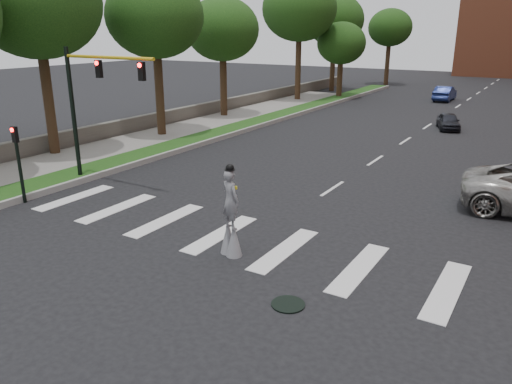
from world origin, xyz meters
name	(u,v)px	position (x,y,z in m)	size (l,w,h in m)	color
ground_plane	(235,252)	(0.00, 0.00, 0.00)	(160.00, 160.00, 0.00)	black
grass_median	(255,123)	(-11.50, 20.00, 0.12)	(2.00, 60.00, 0.25)	#194012
median_curb	(267,124)	(-10.45, 20.00, 0.14)	(0.20, 60.00, 0.28)	gray
sidewalk_left	(132,143)	(-14.50, 10.00, 0.09)	(4.00, 60.00, 0.18)	slate
stone_wall	(212,108)	(-17.00, 22.00, 0.55)	(0.50, 56.00, 1.10)	#534F47
manhole	(288,304)	(3.00, -2.00, 0.02)	(0.90, 0.90, 0.04)	black
traffic_signal	(89,95)	(-9.78, 3.00, 4.15)	(5.30, 0.23, 6.20)	black
secondary_signal	(18,157)	(-10.30, -0.50, 1.95)	(0.25, 0.21, 3.23)	black
stilt_performer	(231,218)	(-0.05, -0.17, 1.25)	(0.83, 0.68, 3.02)	#312113
car_near	(448,121)	(1.52, 25.61, 0.58)	(1.38, 3.43, 1.17)	black
car_mid	(445,93)	(-1.96, 41.26, 0.74)	(1.56, 4.46, 1.47)	navy
tree_1	(36,4)	(-16.13, 5.52, 8.21)	(6.80, 6.80, 11.14)	#312113
tree_2	(155,17)	(-14.51, 12.81, 7.68)	(6.22, 6.22, 10.37)	#312113
tree_3	(222,30)	(-15.40, 21.45, 6.88)	(5.78, 5.78, 9.38)	#312113
tree_4	(300,9)	(-14.71, 33.47, 8.77)	(7.23, 7.23, 11.87)	#312113
tree_5	(335,20)	(-15.16, 43.24, 7.90)	(6.65, 6.65, 10.76)	#312113
tree_6	(341,44)	(-11.88, 37.52, 5.53)	(4.97, 4.97, 7.69)	#312113
tree_7	(390,28)	(-11.75, 53.13, 7.08)	(5.48, 5.48, 9.46)	#312113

